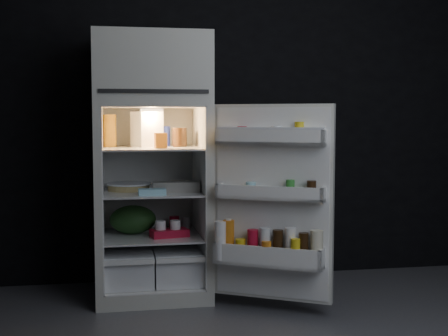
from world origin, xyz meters
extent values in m
cube|color=black|center=(0.00, 1.70, 1.35)|extent=(4.00, 0.00, 2.70)
cube|color=silver|center=(-0.66, 1.30, 0.05)|extent=(0.76, 0.70, 0.10)
cube|color=silver|center=(-1.02, 1.30, 0.70)|extent=(0.05, 0.70, 1.20)
cube|color=silver|center=(-0.31, 1.30, 0.70)|extent=(0.05, 0.70, 1.20)
cube|color=white|center=(-0.66, 1.62, 0.70)|extent=(0.66, 0.05, 1.20)
cube|color=silver|center=(-0.66, 1.30, 1.33)|extent=(0.76, 0.70, 0.06)
cube|color=silver|center=(-0.66, 1.30, 1.57)|extent=(0.76, 0.70, 0.42)
cube|color=black|center=(-0.66, 0.95, 1.39)|extent=(0.68, 0.01, 0.02)
cube|color=white|center=(-0.99, 1.28, 0.70)|extent=(0.01, 0.65, 1.20)
cube|color=white|center=(-0.34, 1.28, 0.70)|extent=(0.01, 0.65, 1.20)
cube|color=white|center=(-0.66, 1.28, 1.30)|extent=(0.66, 0.65, 0.01)
cube|color=white|center=(-0.66, 1.28, 0.10)|extent=(0.66, 0.65, 0.01)
cube|color=white|center=(-0.66, 1.28, 1.02)|extent=(0.65, 0.63, 0.01)
cube|color=white|center=(-0.66, 1.28, 0.72)|extent=(0.65, 0.63, 0.01)
cube|color=white|center=(-0.66, 1.28, 0.42)|extent=(0.65, 0.63, 0.01)
cube|color=white|center=(-0.83, 1.30, 0.22)|extent=(0.32, 0.59, 0.22)
cube|color=white|center=(-0.50, 1.30, 0.22)|extent=(0.32, 0.59, 0.22)
cube|color=white|center=(-0.83, 0.97, 0.31)|extent=(0.32, 0.02, 0.03)
cube|color=white|center=(-0.50, 0.97, 0.31)|extent=(0.32, 0.02, 0.03)
cube|color=#FFE5B2|center=(-0.66, 1.23, 1.28)|extent=(0.14, 0.14, 0.02)
cube|color=silver|center=(0.06, 0.78, 0.70)|extent=(0.68, 0.43, 1.22)
cube|color=white|center=(0.04, 0.75, 0.70)|extent=(0.62, 0.37, 1.18)
cube|color=white|center=(0.02, 0.72, 1.07)|extent=(0.63, 0.43, 0.02)
cube|color=white|center=(0.00, 0.69, 1.11)|extent=(0.59, 0.37, 0.10)
cube|color=white|center=(0.30, 0.55, 1.11)|extent=(0.06, 0.09, 0.10)
cube|color=white|center=(-0.26, 0.89, 1.11)|extent=(0.06, 0.09, 0.10)
cube|color=white|center=(0.02, 0.71, 0.73)|extent=(0.63, 0.44, 0.02)
cube|color=white|center=(0.00, 0.68, 0.77)|extent=(0.59, 0.37, 0.09)
cube|color=white|center=(0.30, 0.54, 0.77)|extent=(0.07, 0.10, 0.09)
cube|color=white|center=(-0.26, 0.88, 0.77)|extent=(0.07, 0.10, 0.09)
cube|color=white|center=(0.01, 0.69, 0.33)|extent=(0.66, 0.47, 0.02)
cube|color=white|center=(-0.02, 0.64, 0.38)|extent=(0.59, 0.37, 0.13)
cube|color=white|center=(0.29, 0.53, 0.38)|extent=(0.09, 0.13, 0.13)
cube|color=white|center=(-0.27, 0.86, 0.38)|extent=(0.09, 0.13, 0.13)
cube|color=white|center=(0.02, 0.72, 1.16)|extent=(0.61, 0.42, 0.02)
cylinder|color=yellow|center=(0.18, 0.62, 1.14)|extent=(0.08, 0.08, 0.12)
cylinder|color=silver|center=(0.06, 0.70, 1.13)|extent=(0.08, 0.08, 0.10)
cylinder|color=#AC0E27|center=(-0.13, 0.81, 1.13)|extent=(0.08, 0.08, 0.09)
cylinder|color=black|center=(0.24, 0.58, 0.80)|extent=(0.08, 0.08, 0.11)
cylinder|color=#338C33|center=(0.13, 0.65, 0.80)|extent=(0.07, 0.07, 0.11)
cylinder|color=#92CEE2|center=(-0.08, 0.77, 0.79)|extent=(0.08, 0.08, 0.08)
cylinder|color=beige|center=(0.27, 0.54, 0.45)|extent=(0.10, 0.10, 0.22)
cylinder|color=black|center=(0.20, 0.58, 0.44)|extent=(0.08, 0.08, 0.20)
cylinder|color=white|center=(0.13, 0.62, 0.45)|extent=(0.09, 0.09, 0.22)
cylinder|color=black|center=(0.06, 0.66, 0.44)|extent=(0.09, 0.09, 0.20)
cylinder|color=silver|center=(-0.01, 0.71, 0.45)|extent=(0.09, 0.09, 0.21)
cylinder|color=#AC0E27|center=(-0.08, 0.75, 0.44)|extent=(0.09, 0.09, 0.20)
cylinder|color=yellow|center=(-0.15, 0.79, 0.41)|extent=(0.09, 0.09, 0.13)
cylinder|color=#C96E17|center=(-0.21, 0.83, 0.46)|extent=(0.10, 0.10, 0.25)
cylinder|color=yellow|center=(0.14, 0.57, 0.42)|extent=(0.08, 0.08, 0.17)
cylinder|color=#C96E17|center=(-0.01, 0.66, 0.41)|extent=(0.08, 0.08, 0.14)
cylinder|color=white|center=(-0.27, 0.81, 0.46)|extent=(0.10, 0.10, 0.24)
cylinder|color=white|center=(-0.21, 0.83, 0.58)|extent=(0.05, 0.05, 0.02)
cube|color=white|center=(-0.69, 1.33, 1.15)|extent=(0.22, 0.22, 0.24)
cylinder|color=#1E30A4|center=(-0.57, 1.36, 1.10)|extent=(0.12, 0.12, 0.14)
cylinder|color=black|center=(-0.47, 1.30, 1.09)|extent=(0.12, 0.12, 0.13)
cylinder|color=orange|center=(-0.94, 1.37, 1.14)|extent=(0.10, 0.10, 0.22)
cube|color=#C96E17|center=(-0.61, 1.13, 1.08)|extent=(0.08, 0.07, 0.10)
cube|color=gray|center=(-0.50, 1.19, 0.76)|extent=(0.32, 0.14, 0.07)
cylinder|color=tan|center=(-0.81, 1.36, 0.75)|extent=(0.32, 0.32, 0.04)
cube|color=#92CEE2|center=(-0.67, 1.07, 0.75)|extent=(0.18, 0.09, 0.04)
cube|color=beige|center=(-0.45, 1.46, 0.75)|extent=(0.15, 0.14, 0.05)
ellipsoid|color=#193815|center=(-0.79, 1.34, 0.52)|extent=(0.38, 0.35, 0.20)
cube|color=#AC0E27|center=(-0.55, 1.18, 0.45)|extent=(0.27, 0.18, 0.05)
cylinder|color=#AC0E27|center=(-0.49, 1.47, 0.47)|extent=(0.09, 0.09, 0.09)
cylinder|color=#BCBCC0|center=(-0.41, 1.41, 0.47)|extent=(0.08, 0.08, 0.09)
camera|label=1|loc=(-0.94, -2.96, 1.23)|focal=50.00mm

